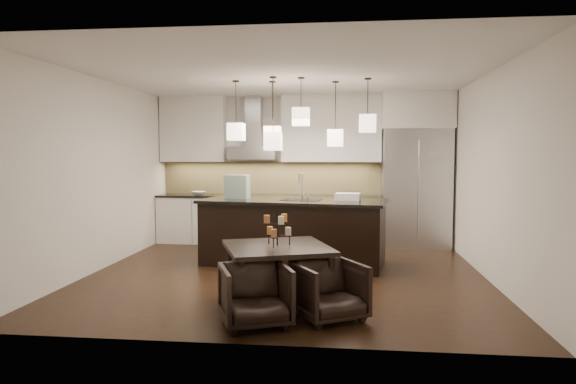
# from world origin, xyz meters

# --- Properties ---
(floor) EXTENTS (5.50, 5.50, 0.02)m
(floor) POSITION_xyz_m (0.00, 0.00, -0.01)
(floor) COLOR black
(floor) RESTS_ON ground
(ceiling) EXTENTS (5.50, 5.50, 0.02)m
(ceiling) POSITION_xyz_m (0.00, 0.00, 2.81)
(ceiling) COLOR white
(ceiling) RESTS_ON wall_back
(wall_back) EXTENTS (5.50, 0.02, 2.80)m
(wall_back) POSITION_xyz_m (0.00, 2.76, 1.40)
(wall_back) COLOR silver
(wall_back) RESTS_ON ground
(wall_front) EXTENTS (5.50, 0.02, 2.80)m
(wall_front) POSITION_xyz_m (0.00, -2.76, 1.40)
(wall_front) COLOR silver
(wall_front) RESTS_ON ground
(wall_left) EXTENTS (0.02, 5.50, 2.80)m
(wall_left) POSITION_xyz_m (-2.76, 0.00, 1.40)
(wall_left) COLOR silver
(wall_left) RESTS_ON ground
(wall_right) EXTENTS (0.02, 5.50, 2.80)m
(wall_right) POSITION_xyz_m (2.76, 0.00, 1.40)
(wall_right) COLOR silver
(wall_right) RESTS_ON ground
(refrigerator) EXTENTS (1.20, 0.72, 2.15)m
(refrigerator) POSITION_xyz_m (2.10, 2.38, 1.07)
(refrigerator) COLOR #B7B7BA
(refrigerator) RESTS_ON floor
(fridge_panel) EXTENTS (1.26, 0.72, 0.65)m
(fridge_panel) POSITION_xyz_m (2.10, 2.38, 2.47)
(fridge_panel) COLOR silver
(fridge_panel) RESTS_ON refrigerator
(lower_cabinets) EXTENTS (4.21, 0.62, 0.88)m
(lower_cabinets) POSITION_xyz_m (-0.62, 2.43, 0.44)
(lower_cabinets) COLOR silver
(lower_cabinets) RESTS_ON floor
(countertop) EXTENTS (4.21, 0.66, 0.04)m
(countertop) POSITION_xyz_m (-0.62, 2.43, 0.90)
(countertop) COLOR black
(countertop) RESTS_ON lower_cabinets
(backsplash) EXTENTS (4.21, 0.02, 0.63)m
(backsplash) POSITION_xyz_m (-0.62, 2.73, 1.24)
(backsplash) COLOR #CBBC79
(backsplash) RESTS_ON countertop
(upper_cab_left) EXTENTS (1.25, 0.35, 1.25)m
(upper_cab_left) POSITION_xyz_m (-2.10, 2.57, 2.17)
(upper_cab_left) COLOR silver
(upper_cab_left) RESTS_ON wall_back
(upper_cab_right) EXTENTS (1.85, 0.35, 1.25)m
(upper_cab_right) POSITION_xyz_m (0.55, 2.57, 2.17)
(upper_cab_right) COLOR silver
(upper_cab_right) RESTS_ON wall_back
(hood_canopy) EXTENTS (0.90, 0.52, 0.24)m
(hood_canopy) POSITION_xyz_m (-0.93, 2.48, 1.72)
(hood_canopy) COLOR #B7B7BA
(hood_canopy) RESTS_ON wall_back
(hood_chimney) EXTENTS (0.30, 0.28, 0.96)m
(hood_chimney) POSITION_xyz_m (-0.93, 2.59, 2.32)
(hood_chimney) COLOR #B7B7BA
(hood_chimney) RESTS_ON hood_canopy
(fruit_bowl) EXTENTS (0.26, 0.26, 0.06)m
(fruit_bowl) POSITION_xyz_m (-1.97, 2.38, 0.95)
(fruit_bowl) COLOR silver
(fruit_bowl) RESTS_ON countertop
(island_body) EXTENTS (2.85, 1.48, 0.96)m
(island_body) POSITION_xyz_m (0.04, 0.66, 0.48)
(island_body) COLOR black
(island_body) RESTS_ON floor
(island_top) EXTENTS (2.95, 1.57, 0.04)m
(island_top) POSITION_xyz_m (0.04, 0.66, 0.98)
(island_top) COLOR black
(island_top) RESTS_ON island_body
(faucet) EXTENTS (0.15, 0.27, 0.41)m
(faucet) POSITION_xyz_m (0.16, 0.75, 1.21)
(faucet) COLOR silver
(faucet) RESTS_ON island_top
(tote_bag) EXTENTS (0.39, 0.25, 0.37)m
(tote_bag) POSITION_xyz_m (-0.87, 0.74, 1.19)
(tote_bag) COLOR #23583C
(tote_bag) RESTS_ON island_top
(food_container) EXTENTS (0.40, 0.31, 0.11)m
(food_container) POSITION_xyz_m (0.86, 0.62, 1.05)
(food_container) COLOR silver
(food_container) RESTS_ON island_top
(dining_table) EXTENTS (1.43, 1.43, 0.67)m
(dining_table) POSITION_xyz_m (0.07, -1.49, 0.33)
(dining_table) COLOR black
(dining_table) RESTS_ON floor
(candelabra) EXTENTS (0.41, 0.41, 0.39)m
(candelabra) POSITION_xyz_m (0.07, -1.49, 0.87)
(candelabra) COLOR black
(candelabra) RESTS_ON dining_table
(candle_a) EXTENTS (0.09, 0.09, 0.09)m
(candle_a) POSITION_xyz_m (0.19, -1.44, 0.83)
(candle_a) COLOR beige
(candle_a) RESTS_ON candelabra
(candle_b) EXTENTS (0.09, 0.09, 0.09)m
(candle_b) POSITION_xyz_m (-0.03, -1.41, 0.83)
(candle_b) COLOR orange
(candle_b) RESTS_ON candelabra
(candle_c) EXTENTS (0.09, 0.09, 0.09)m
(candle_c) POSITION_xyz_m (0.05, -1.61, 0.83)
(candle_c) COLOR #B06239
(candle_c) RESTS_ON candelabra
(candle_d) EXTENTS (0.09, 0.09, 0.09)m
(candle_d) POSITION_xyz_m (0.13, -1.38, 0.97)
(candle_d) COLOR orange
(candle_d) RESTS_ON candelabra
(candle_e) EXTENTS (0.09, 0.09, 0.09)m
(candle_e) POSITION_xyz_m (-0.05, -1.51, 0.97)
(candle_e) COLOR #B06239
(candle_e) RESTS_ON candelabra
(candle_f) EXTENTS (0.09, 0.09, 0.09)m
(candle_f) POSITION_xyz_m (0.12, -1.59, 0.97)
(candle_f) COLOR beige
(candle_f) RESTS_ON candelabra
(armchair_left) EXTENTS (0.86, 0.87, 0.61)m
(armchair_left) POSITION_xyz_m (-0.05, -2.24, 0.31)
(armchair_left) COLOR black
(armchair_left) RESTS_ON floor
(armchair_right) EXTENTS (0.89, 0.89, 0.60)m
(armchair_right) POSITION_xyz_m (0.67, -1.98, 0.30)
(armchair_right) COLOR black
(armchair_right) RESTS_ON floor
(pendant_a) EXTENTS (0.24, 0.24, 0.26)m
(pendant_a) POSITION_xyz_m (-0.83, 0.52, 2.03)
(pendant_a) COLOR #FEE6CB
(pendant_a) RESTS_ON ceiling
(pendant_b) EXTENTS (0.24, 0.24, 0.26)m
(pendant_b) POSITION_xyz_m (-0.29, 0.63, 1.99)
(pendant_b) COLOR #FEE6CB
(pendant_b) RESTS_ON ceiling
(pendant_c) EXTENTS (0.24, 0.24, 0.26)m
(pendant_c) POSITION_xyz_m (0.18, 0.31, 2.23)
(pendant_c) COLOR #FEE6CB
(pendant_c) RESTS_ON ceiling
(pendant_d) EXTENTS (0.24, 0.24, 0.26)m
(pendant_d) POSITION_xyz_m (0.66, 0.77, 1.94)
(pendant_d) COLOR #FEE6CB
(pendant_d) RESTS_ON ceiling
(pendant_e) EXTENTS (0.24, 0.24, 0.26)m
(pendant_e) POSITION_xyz_m (1.14, 0.49, 2.14)
(pendant_e) COLOR #FEE6CB
(pendant_e) RESTS_ON ceiling
(pendant_f) EXTENTS (0.24, 0.24, 0.26)m
(pendant_f) POSITION_xyz_m (-0.22, 0.20, 1.88)
(pendant_f) COLOR #FEE6CB
(pendant_f) RESTS_ON ceiling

